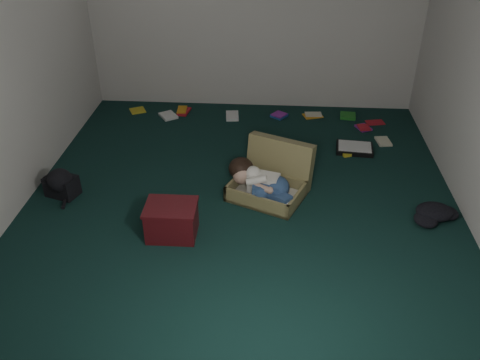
# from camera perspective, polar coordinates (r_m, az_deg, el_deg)

# --- Properties ---
(floor) EXTENTS (4.50, 4.50, 0.00)m
(floor) POSITION_cam_1_polar(r_m,az_deg,el_deg) (4.72, 0.13, -2.62)
(floor) COLOR black
(floor) RESTS_ON ground
(wall_back) EXTENTS (4.50, 0.00, 4.50)m
(wall_back) POSITION_cam_1_polar(r_m,az_deg,el_deg) (6.28, 1.61, 19.38)
(wall_back) COLOR silver
(wall_back) RESTS_ON ground
(wall_front) EXTENTS (4.50, 0.00, 4.50)m
(wall_front) POSITION_cam_1_polar(r_m,az_deg,el_deg) (2.15, -3.91, -8.47)
(wall_front) COLOR silver
(wall_front) RESTS_ON ground
(suitcase) EXTENTS (0.85, 0.85, 0.48)m
(suitcase) POSITION_cam_1_polar(r_m,az_deg,el_deg) (4.82, 3.62, 0.18)
(suitcase) COLOR olive
(suitcase) RESTS_ON floor
(person) EXTENTS (0.63, 0.54, 0.30)m
(person) POSITION_cam_1_polar(r_m,az_deg,el_deg) (4.69, 2.30, -0.21)
(person) COLOR white
(person) RESTS_ON suitcase
(maroon_bin) EXTENTS (0.43, 0.34, 0.30)m
(maroon_bin) POSITION_cam_1_polar(r_m,az_deg,el_deg) (4.30, -7.68, -4.50)
(maroon_bin) COLOR #470E12
(maroon_bin) RESTS_ON floor
(backpack) EXTENTS (0.43, 0.38, 0.21)m
(backpack) POSITION_cam_1_polar(r_m,az_deg,el_deg) (5.07, -19.40, -0.54)
(backpack) COLOR black
(backpack) RESTS_ON floor
(clothing_pile) EXTENTS (0.51, 0.47, 0.13)m
(clothing_pile) POSITION_cam_1_polar(r_m,az_deg,el_deg) (4.82, 20.67, -3.22)
(clothing_pile) COLOR black
(clothing_pile) RESTS_ON floor
(paper_tray) EXTENTS (0.42, 0.33, 0.05)m
(paper_tray) POSITION_cam_1_polar(r_m,az_deg,el_deg) (5.71, 12.74, 3.50)
(paper_tray) COLOR black
(paper_tray) RESTS_ON floor
(book_scatter) EXTENTS (3.19, 1.17, 0.02)m
(book_scatter) POSITION_cam_1_polar(r_m,az_deg,el_deg) (6.22, 4.78, 6.54)
(book_scatter) COLOR gold
(book_scatter) RESTS_ON floor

